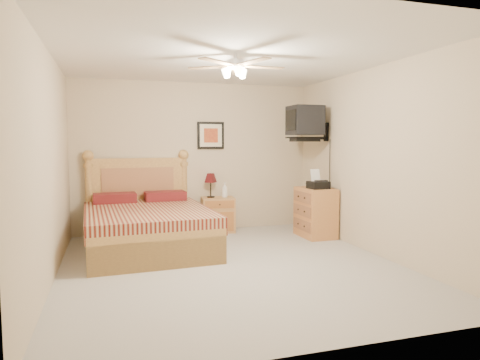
% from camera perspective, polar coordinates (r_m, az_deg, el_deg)
% --- Properties ---
extents(floor, '(4.50, 4.50, 0.00)m').
position_cam_1_polar(floor, '(5.31, -1.16, -11.39)').
color(floor, '#A59F95').
rests_on(floor, ground).
extents(ceiling, '(4.00, 4.50, 0.04)m').
position_cam_1_polar(ceiling, '(5.19, -1.21, 16.13)').
color(ceiling, white).
rests_on(ceiling, ground).
extents(wall_back, '(4.00, 0.04, 2.50)m').
position_cam_1_polar(wall_back, '(7.29, -6.02, 3.02)').
color(wall_back, '#CAB695').
rests_on(wall_back, ground).
extents(wall_front, '(4.00, 0.04, 2.50)m').
position_cam_1_polar(wall_front, '(3.00, 10.60, 0.18)').
color(wall_front, '#CAB695').
rests_on(wall_front, ground).
extents(wall_left, '(0.04, 4.50, 2.50)m').
position_cam_1_polar(wall_left, '(4.94, -24.10, 1.69)').
color(wall_left, '#CAB695').
rests_on(wall_left, ground).
extents(wall_right, '(0.04, 4.50, 2.50)m').
position_cam_1_polar(wall_right, '(5.96, 17.66, 2.38)').
color(wall_right, '#CAB695').
rests_on(wall_right, ground).
extents(bed, '(1.73, 2.22, 1.39)m').
position_cam_1_polar(bed, '(6.09, -12.28, -2.70)').
color(bed, '#AA7A45').
rests_on(bed, ground).
extents(nightstand, '(0.57, 0.45, 0.58)m').
position_cam_1_polar(nightstand, '(7.22, -2.95, -4.64)').
color(nightstand, tan).
rests_on(nightstand, ground).
extents(table_lamp, '(0.23, 0.23, 0.41)m').
position_cam_1_polar(table_lamp, '(7.19, -3.93, -0.71)').
color(table_lamp, '#551114').
rests_on(table_lamp, nightstand).
extents(lotion_bottle, '(0.13, 0.13, 0.25)m').
position_cam_1_polar(lotion_bottle, '(7.19, -2.04, -1.32)').
color(lotion_bottle, white).
rests_on(lotion_bottle, nightstand).
extents(framed_picture, '(0.46, 0.04, 0.46)m').
position_cam_1_polar(framed_picture, '(7.32, -3.93, 5.94)').
color(framed_picture, black).
rests_on(framed_picture, wall_back).
extents(dresser, '(0.47, 0.67, 0.78)m').
position_cam_1_polar(dresser, '(6.93, 10.02, -4.27)').
color(dresser, '#BC6B38').
rests_on(dresser, ground).
extents(fax_machine, '(0.30, 0.32, 0.30)m').
position_cam_1_polar(fax_machine, '(6.76, 10.39, 0.12)').
color(fax_machine, black).
rests_on(fax_machine, dresser).
extents(magazine_lower, '(0.31, 0.35, 0.03)m').
position_cam_1_polar(magazine_lower, '(7.03, 9.04, -0.79)').
color(magazine_lower, '#C4B59C').
rests_on(magazine_lower, dresser).
extents(magazine_upper, '(0.23, 0.30, 0.02)m').
position_cam_1_polar(magazine_upper, '(7.04, 8.99, -0.58)').
color(magazine_upper, gray).
rests_on(magazine_upper, magazine_lower).
extents(wall_tv, '(0.56, 0.46, 0.58)m').
position_cam_1_polar(wall_tv, '(6.99, 9.77, 7.49)').
color(wall_tv, black).
rests_on(wall_tv, wall_right).
extents(ceiling_fan, '(1.14, 1.14, 0.28)m').
position_cam_1_polar(ceiling_fan, '(4.98, -0.56, 14.98)').
color(ceiling_fan, white).
rests_on(ceiling_fan, ceiling).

